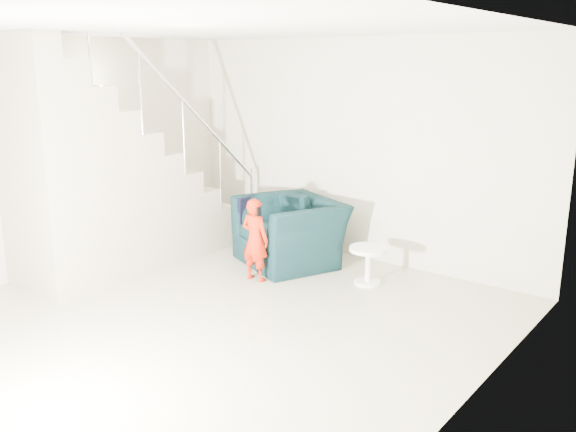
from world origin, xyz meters
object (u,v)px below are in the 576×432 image
object	(u,v)px
side_table	(368,259)
staircase	(109,191)
armchair	(290,232)
toddler	(255,240)

from	to	relation	value
side_table	staircase	size ratio (longest dim) A/B	0.12
armchair	side_table	world-z (taller)	armchair
armchair	side_table	bearing A→B (deg)	19.80
armchair	staircase	bearing A→B (deg)	-113.47
armchair	staircase	distance (m)	2.20
side_table	armchair	bearing A→B (deg)	177.06
side_table	staircase	distance (m)	3.10
toddler	staircase	world-z (taller)	staircase
staircase	toddler	bearing A→B (deg)	24.66
staircase	armchair	bearing A→B (deg)	43.79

